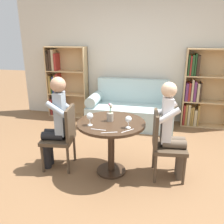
# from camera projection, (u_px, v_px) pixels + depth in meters

# --- Properties ---
(ground_plane) EXTENTS (16.00, 16.00, 0.00)m
(ground_plane) POSITION_uv_depth(u_px,v_px,m) (111.00, 171.00, 3.32)
(ground_plane) COLOR brown
(back_wall) EXTENTS (5.20, 0.05, 2.70)m
(back_wall) POSITION_uv_depth(u_px,v_px,m) (135.00, 57.00, 4.97)
(back_wall) COLOR beige
(back_wall) RESTS_ON ground_plane
(round_table) EXTENTS (0.89, 0.89, 0.74)m
(round_table) POSITION_uv_depth(u_px,v_px,m) (111.00, 133.00, 3.13)
(round_table) COLOR #382619
(round_table) RESTS_ON ground_plane
(couch) EXTENTS (1.73, 0.80, 0.92)m
(couch) POSITION_uv_depth(u_px,v_px,m) (131.00, 110.00, 4.91)
(couch) COLOR #A8C1C1
(couch) RESTS_ON ground_plane
(bookshelf_left) EXTENTS (0.90, 0.28, 1.56)m
(bookshelf_left) POSITION_uv_depth(u_px,v_px,m) (63.00, 84.00, 5.35)
(bookshelf_left) COLOR tan
(bookshelf_left) RESTS_ON ground_plane
(bookshelf_right) EXTENTS (0.90, 0.28, 1.56)m
(bookshelf_right) POSITION_uv_depth(u_px,v_px,m) (200.00, 91.00, 4.74)
(bookshelf_right) COLOR tan
(bookshelf_right) RESTS_ON ground_plane
(chair_left) EXTENTS (0.47, 0.47, 0.90)m
(chair_left) POSITION_uv_depth(u_px,v_px,m) (63.00, 135.00, 3.29)
(chair_left) COLOR #473828
(chair_left) RESTS_ON ground_plane
(chair_right) EXTENTS (0.46, 0.46, 0.90)m
(chair_right) POSITION_uv_depth(u_px,v_px,m) (164.00, 142.00, 3.07)
(chair_right) COLOR #473828
(chair_right) RESTS_ON ground_plane
(person_left) EXTENTS (0.44, 0.37, 1.31)m
(person_left) POSITION_uv_depth(u_px,v_px,m) (55.00, 121.00, 3.23)
(person_left) COLOR black
(person_left) RESTS_ON ground_plane
(person_right) EXTENTS (0.44, 0.37, 1.29)m
(person_right) POSITION_uv_depth(u_px,v_px,m) (172.00, 130.00, 3.01)
(person_right) COLOR brown
(person_right) RESTS_ON ground_plane
(wine_glass_left) EXTENTS (0.08, 0.08, 0.16)m
(wine_glass_left) POSITION_uv_depth(u_px,v_px,m) (90.00, 116.00, 2.94)
(wine_glass_left) COLOR white
(wine_glass_left) RESTS_ON round_table
(wine_glass_right) EXTENTS (0.08, 0.08, 0.15)m
(wine_glass_right) POSITION_uv_depth(u_px,v_px,m) (128.00, 120.00, 2.86)
(wine_glass_right) COLOR white
(wine_glass_right) RESTS_ON round_table
(flower_vase) EXTENTS (0.09, 0.09, 0.24)m
(flower_vase) POSITION_uv_depth(u_px,v_px,m) (110.00, 115.00, 3.09)
(flower_vase) COLOR #9E9384
(flower_vase) RESTS_ON round_table
(knife_left_setting) EXTENTS (0.19, 0.02, 0.00)m
(knife_left_setting) POSITION_uv_depth(u_px,v_px,m) (98.00, 130.00, 2.83)
(knife_left_setting) COLOR silver
(knife_left_setting) RESTS_ON round_table
(fork_left_setting) EXTENTS (0.18, 0.08, 0.00)m
(fork_left_setting) POSITION_uv_depth(u_px,v_px,m) (109.00, 132.00, 2.75)
(fork_left_setting) COLOR silver
(fork_left_setting) RESTS_ON round_table
(knife_right_setting) EXTENTS (0.13, 0.15, 0.00)m
(knife_right_setting) POSITION_uv_depth(u_px,v_px,m) (128.00, 131.00, 2.80)
(knife_right_setting) COLOR silver
(knife_right_setting) RESTS_ON round_table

